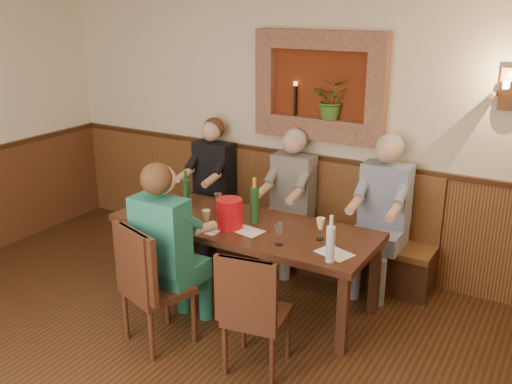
# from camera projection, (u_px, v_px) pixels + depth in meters

# --- Properties ---
(room_shell) EXTENTS (6.04, 6.04, 2.82)m
(room_shell) POSITION_uv_depth(u_px,v_px,m) (72.00, 142.00, 3.22)
(room_shell) COLOR beige
(room_shell) RESTS_ON ground
(wainscoting) EXTENTS (6.02, 6.02, 1.15)m
(wainscoting) POSITION_uv_depth(u_px,v_px,m) (93.00, 340.00, 3.64)
(wainscoting) COLOR #4D2716
(wainscoting) RESTS_ON ground
(wall_niche) EXTENTS (1.36, 0.30, 1.06)m
(wall_niche) POSITION_uv_depth(u_px,v_px,m) (322.00, 91.00, 5.54)
(wall_niche) COLOR #63230E
(wall_niche) RESTS_ON ground
(wall_sconce) EXTENTS (0.25, 0.20, 0.35)m
(wall_sconce) POSITION_uv_depth(u_px,v_px,m) (507.00, 90.00, 4.70)
(wall_sconce) COLOR #4D2716
(wall_sconce) RESTS_ON ground
(dining_table) EXTENTS (2.40, 0.90, 0.75)m
(dining_table) POSITION_uv_depth(u_px,v_px,m) (244.00, 231.00, 5.12)
(dining_table) COLOR #361A10
(dining_table) RESTS_ON ground
(bench) EXTENTS (3.00, 0.45, 1.11)m
(bench) POSITION_uv_depth(u_px,v_px,m) (290.00, 232.00, 6.01)
(bench) COLOR #381E0F
(bench) RESTS_ON ground
(chair_near_left) EXTENTS (0.58, 0.58, 1.04)m
(chair_near_left) POSITION_uv_depth(u_px,v_px,m) (157.00, 309.00, 4.56)
(chair_near_left) COLOR #361A10
(chair_near_left) RESTS_ON ground
(chair_near_right) EXTENTS (0.50, 0.50, 0.97)m
(chair_near_right) POSITION_uv_depth(u_px,v_px,m) (256.00, 335.00, 4.24)
(chair_near_right) COLOR #361A10
(chair_near_right) RESTS_ON ground
(person_bench_left) EXTENTS (0.43, 0.53, 1.46)m
(person_bench_left) POSITION_uv_depth(u_px,v_px,m) (210.00, 195.00, 6.28)
(person_bench_left) COLOR black
(person_bench_left) RESTS_ON ground
(person_bench_mid) EXTENTS (0.43, 0.52, 1.44)m
(person_bench_mid) POSITION_uv_depth(u_px,v_px,m) (289.00, 211.00, 5.82)
(person_bench_mid) COLOR #544D4C
(person_bench_mid) RESTS_ON ground
(person_bench_right) EXTENTS (0.45, 0.56, 1.50)m
(person_bench_right) POSITION_uv_depth(u_px,v_px,m) (380.00, 227.00, 5.35)
(person_bench_right) COLOR navy
(person_bench_right) RESTS_ON ground
(person_chair_front) EXTENTS (0.45, 0.55, 1.50)m
(person_chair_front) POSITION_uv_depth(u_px,v_px,m) (170.00, 264.00, 4.61)
(person_chair_front) COLOR #1C6260
(person_chair_front) RESTS_ON ground
(spittoon_bucket) EXTENTS (0.27, 0.27, 0.26)m
(spittoon_bucket) POSITION_uv_depth(u_px,v_px,m) (229.00, 213.00, 4.97)
(spittoon_bucket) COLOR red
(spittoon_bucket) RESTS_ON dining_table
(wine_bottle_green_a) EXTENTS (0.10, 0.10, 0.42)m
(wine_bottle_green_a) POSITION_uv_depth(u_px,v_px,m) (254.00, 204.00, 5.06)
(wine_bottle_green_a) COLOR #19471E
(wine_bottle_green_a) RESTS_ON dining_table
(wine_bottle_green_b) EXTENTS (0.09, 0.09, 0.36)m
(wine_bottle_green_b) POSITION_uv_depth(u_px,v_px,m) (186.00, 193.00, 5.45)
(wine_bottle_green_b) COLOR #19471E
(wine_bottle_green_b) RESTS_ON dining_table
(water_bottle) EXTENTS (0.08, 0.08, 0.38)m
(water_bottle) POSITION_uv_depth(u_px,v_px,m) (331.00, 243.00, 4.31)
(water_bottle) COLOR silver
(water_bottle) RESTS_ON dining_table
(tasting_sheet_a) EXTENTS (0.35, 0.31, 0.00)m
(tasting_sheet_a) POSITION_uv_depth(u_px,v_px,m) (154.00, 215.00, 5.30)
(tasting_sheet_a) COLOR white
(tasting_sheet_a) RESTS_ON dining_table
(tasting_sheet_b) EXTENTS (0.29, 0.23, 0.00)m
(tasting_sheet_b) POSITION_uv_depth(u_px,v_px,m) (248.00, 231.00, 4.93)
(tasting_sheet_b) COLOR white
(tasting_sheet_b) RESTS_ON dining_table
(tasting_sheet_c) EXTENTS (0.32, 0.28, 0.00)m
(tasting_sheet_c) POSITION_uv_depth(u_px,v_px,m) (334.00, 253.00, 4.50)
(tasting_sheet_c) COLOR white
(tasting_sheet_c) RESTS_ON dining_table
(tasting_sheet_d) EXTENTS (0.28, 0.20, 0.00)m
(tasting_sheet_d) POSITION_uv_depth(u_px,v_px,m) (206.00, 229.00, 4.97)
(tasting_sheet_d) COLOR white
(tasting_sheet_d) RESTS_ON dining_table
(wine_glass_0) EXTENTS (0.08, 0.08, 0.19)m
(wine_glass_0) POSITION_uv_depth(u_px,v_px,m) (235.00, 219.00, 4.94)
(wine_glass_0) COLOR #FFEB98
(wine_glass_0) RESTS_ON dining_table
(wine_glass_1) EXTENTS (0.08, 0.08, 0.19)m
(wine_glass_1) POSITION_uv_depth(u_px,v_px,m) (330.00, 239.00, 4.53)
(wine_glass_1) COLOR white
(wine_glass_1) RESTS_ON dining_table
(wine_glass_2) EXTENTS (0.08, 0.08, 0.19)m
(wine_glass_2) POSITION_uv_depth(u_px,v_px,m) (206.00, 221.00, 4.91)
(wine_glass_2) COLOR #FFEB98
(wine_glass_2) RESTS_ON dining_table
(wine_glass_3) EXTENTS (0.08, 0.08, 0.19)m
(wine_glass_3) POSITION_uv_depth(u_px,v_px,m) (320.00, 229.00, 4.73)
(wine_glass_3) COLOR #FFEB98
(wine_glass_3) RESTS_ON dining_table
(wine_glass_4) EXTENTS (0.08, 0.08, 0.19)m
(wine_glass_4) POSITION_uv_depth(u_px,v_px,m) (279.00, 234.00, 4.62)
(wine_glass_4) COLOR white
(wine_glass_4) RESTS_ON dining_table
(wine_glass_5) EXTENTS (0.08, 0.08, 0.19)m
(wine_glass_5) POSITION_uv_depth(u_px,v_px,m) (186.00, 196.00, 5.53)
(wine_glass_5) COLOR white
(wine_glass_5) RESTS_ON dining_table
(wine_glass_6) EXTENTS (0.08, 0.08, 0.19)m
(wine_glass_6) POSITION_uv_depth(u_px,v_px,m) (154.00, 200.00, 5.42)
(wine_glass_6) COLOR #FFEB98
(wine_glass_6) RESTS_ON dining_table
(wine_glass_7) EXTENTS (0.08, 0.08, 0.19)m
(wine_glass_7) POSITION_uv_depth(u_px,v_px,m) (218.00, 203.00, 5.33)
(wine_glass_7) COLOR white
(wine_glass_7) RESTS_ON dining_table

